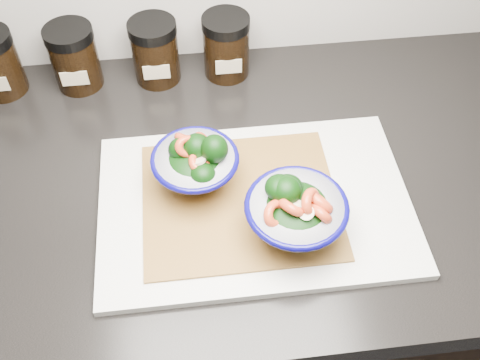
{
  "coord_description": "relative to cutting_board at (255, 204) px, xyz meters",
  "views": [
    {
      "loc": [
        0.03,
        0.9,
        1.56
      ],
      "look_at": [
        0.09,
        1.39,
        0.96
      ],
      "focal_mm": 42.0,
      "sensor_mm": 36.0,
      "label": 1
    }
  ],
  "objects": [
    {
      "name": "bamboo_mat",
      "position": [
        -0.02,
        0.0,
        0.01
      ],
      "size": [
        0.28,
        0.24,
        0.0
      ],
      "primitive_type": "cube",
      "color": "#AA7533",
      "rests_on": "cutting_board"
    },
    {
      "name": "bowl_right",
      "position": [
        0.04,
        -0.06,
        0.05
      ],
      "size": [
        0.14,
        0.14,
        0.1
      ],
      "rotation": [
        0.0,
        0.0,
        0.24
      ],
      "color": "white",
      "rests_on": "bamboo_mat"
    },
    {
      "name": "countertop",
      "position": [
        -0.11,
        0.07,
        -0.03
      ],
      "size": [
        3.5,
        0.6,
        0.04
      ],
      "primitive_type": "cube",
      "color": "black",
      "rests_on": "cabinet"
    },
    {
      "name": "cutting_board",
      "position": [
        0.0,
        0.0,
        0.0
      ],
      "size": [
        0.45,
        0.3,
        0.01
      ],
      "primitive_type": "cube",
      "color": "silver",
      "rests_on": "countertop"
    },
    {
      "name": "cabinet",
      "position": [
        -0.11,
        0.07,
        -0.48
      ],
      "size": [
        3.43,
        0.58,
        0.86
      ],
      "primitive_type": "cube",
      "color": "black",
      "rests_on": "ground"
    },
    {
      "name": "spice_jar_c",
      "position": [
        -0.13,
        0.31,
        0.05
      ],
      "size": [
        0.08,
        0.08,
        0.11
      ],
      "color": "black",
      "rests_on": "countertop"
    },
    {
      "name": "spice_jar_d",
      "position": [
        -0.01,
        0.31,
        0.05
      ],
      "size": [
        0.08,
        0.08,
        0.11
      ],
      "color": "black",
      "rests_on": "countertop"
    },
    {
      "name": "bowl_left",
      "position": [
        -0.08,
        0.04,
        0.05
      ],
      "size": [
        0.13,
        0.13,
        0.1
      ],
      "rotation": [
        0.0,
        0.0,
        -0.3
      ],
      "color": "white",
      "rests_on": "bamboo_mat"
    },
    {
      "name": "spice_jar_b",
      "position": [
        -0.27,
        0.31,
        0.05
      ],
      "size": [
        0.08,
        0.08,
        0.11
      ],
      "color": "black",
      "rests_on": "countertop"
    }
  ]
}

